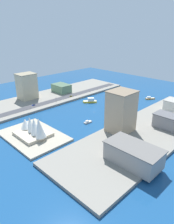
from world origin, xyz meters
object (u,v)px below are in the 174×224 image
(office_block_beige, at_px, (27,86))
(ferry_yellow_fast, at_px, (90,101))
(hatchback_blue, at_px, (34,105))
(opera_landmark, at_px, (33,128))
(tugboat_red, at_px, (118,96))
(traffic_light_waterfront, at_px, (56,99))
(apartment_midrise_tan, at_px, (121,111))
(carpark_squat_concrete, at_px, (133,154))
(warehouse_low_gray, at_px, (173,123))
(taxi_yellow_cab, at_px, (71,96))
(water_taxi_orange, at_px, (150,98))
(hotel_broad_white, at_px, (174,106))
(yacht_sleek_gray, at_px, (88,122))
(terminal_long_green, at_px, (61,88))

(office_block_beige, bearing_deg, ferry_yellow_fast, -141.44)
(hatchback_blue, height_order, opera_landmark, opera_landmark)
(tugboat_red, distance_m, traffic_light_waterfront, 97.11)
(apartment_midrise_tan, distance_m, carpark_squat_concrete, 57.16)
(office_block_beige, bearing_deg, opera_landmark, 152.39)
(warehouse_low_gray, xyz_separation_m, hatchback_blue, (163.50, 64.23, -6.33))
(warehouse_low_gray, xyz_separation_m, opera_landmark, (90.55, 108.63, 0.01))
(carpark_squat_concrete, height_order, traffic_light_waterfront, carpark_squat_concrete)
(taxi_yellow_cab, bearing_deg, traffic_light_waterfront, 96.59)
(tugboat_red, xyz_separation_m, traffic_light_waterfront, (43.84, 86.47, 5.66))
(water_taxi_orange, xyz_separation_m, warehouse_low_gray, (-70.05, 78.90, 8.51))
(office_block_beige, bearing_deg, apartment_midrise_tan, -175.41)
(office_block_beige, height_order, hotel_broad_white, office_block_beige)
(yacht_sleek_gray, relative_size, hatchback_blue, 2.35)
(tugboat_red, relative_size, apartment_midrise_tan, 0.41)
(yacht_sleek_gray, bearing_deg, traffic_light_waterfront, -10.07)
(carpark_squat_concrete, distance_m, taxi_yellow_cab, 177.72)
(water_taxi_orange, bearing_deg, warehouse_low_gray, 131.60)
(warehouse_low_gray, xyz_separation_m, traffic_light_waterfront, (153.71, 33.77, -2.87))
(warehouse_low_gray, bearing_deg, taxi_yellow_cab, 1.19)
(warehouse_low_gray, bearing_deg, hatchback_blue, 21.45)
(ferry_yellow_fast, distance_m, terminal_long_green, 64.42)
(office_block_beige, height_order, opera_landmark, office_block_beige)
(hatchback_blue, xyz_separation_m, traffic_light_waterfront, (-9.79, -30.46, 3.46))
(taxi_yellow_cab, height_order, traffic_light_waterfront, traffic_light_waterfront)
(hotel_broad_white, bearing_deg, taxi_yellow_cab, 20.89)
(warehouse_low_gray, relative_size, terminal_long_green, 1.34)
(yacht_sleek_gray, height_order, carpark_squat_concrete, carpark_squat_concrete)
(hotel_broad_white, xyz_separation_m, apartment_midrise_tan, (16.25, 89.50, 13.60))
(taxi_yellow_cab, bearing_deg, hotel_broad_white, -159.11)
(tugboat_red, xyz_separation_m, apartment_midrise_tan, (-72.77, 93.41, 22.30))
(hotel_broad_white, height_order, terminal_long_green, hotel_broad_white)
(apartment_midrise_tan, bearing_deg, carpark_squat_concrete, 136.98)
(apartment_midrise_tan, relative_size, terminal_long_green, 1.41)
(yacht_sleek_gray, relative_size, hotel_broad_white, 0.51)
(tugboat_red, height_order, opera_landmark, opera_landmark)
(tugboat_red, distance_m, opera_landmark, 162.71)
(water_taxi_orange, height_order, taxi_yellow_cab, taxi_yellow_cab)
(warehouse_low_gray, height_order, traffic_light_waterfront, warehouse_low_gray)
(yacht_sleek_gray, distance_m, carpark_squat_concrete, 86.76)
(apartment_midrise_tan, height_order, terminal_long_green, apartment_midrise_tan)
(ferry_yellow_fast, bearing_deg, terminal_long_green, 1.24)
(apartment_midrise_tan, bearing_deg, yacht_sleek_gray, 9.59)
(apartment_midrise_tan, distance_m, hatchback_blue, 130.14)
(office_block_beige, xyz_separation_m, opera_landmark, (-105.45, 55.16, -11.36))
(terminal_long_green, distance_m, traffic_light_waterfront, 49.99)
(taxi_yellow_cab, xyz_separation_m, hatchback_blue, (6.27, 60.96, 0.01))
(ferry_yellow_fast, xyz_separation_m, hatchback_blue, (40.00, 68.56, 1.00))
(hotel_broad_white, distance_m, traffic_light_waterfront, 156.45)
(tugboat_red, relative_size, hotel_broad_white, 0.80)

